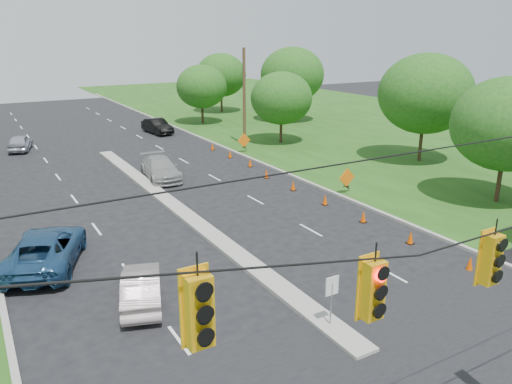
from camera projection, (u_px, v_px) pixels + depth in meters
grass_right at (500, 155)px, 43.91m from camera, size 40.00×160.00×0.06m
curb_right at (248, 158)px, 42.61m from camera, size 0.25×110.00×0.16m
median at (176, 209)px, 30.35m from camera, size 1.00×34.00×0.18m
median_sign at (332, 292)px, 17.55m from camera, size 0.55×0.06×2.05m
utility_pole_far_right at (244, 98)px, 46.53m from camera, size 0.28×0.28×9.00m
cone_1 at (470, 264)px, 22.26m from camera, size 0.32×0.32×0.70m
cone_2 at (411, 237)px, 25.15m from camera, size 0.32×0.32×0.70m
cone_3 at (363, 216)px, 28.03m from camera, size 0.32×0.32×0.70m
cone_4 at (325, 199)px, 30.92m from camera, size 0.32×0.32×0.70m
cone_5 at (293, 185)px, 33.80m from camera, size 0.32×0.32×0.70m
cone_6 at (266, 174)px, 36.69m from camera, size 0.32×0.32×0.70m
cone_7 at (250, 162)px, 39.86m from camera, size 0.32×0.32×0.70m
cone_8 at (230, 154)px, 42.74m from camera, size 0.32×0.32×0.70m
cone_9 at (212, 146)px, 45.63m from camera, size 0.32×0.32×0.70m
work_sign_1 at (347, 178)px, 32.73m from camera, size 1.27×0.58×1.37m
work_sign_2 at (244, 141)px, 44.27m from camera, size 1.27×0.58×1.37m
tree_7 at (508, 124)px, 30.07m from camera, size 6.72×6.72×7.84m
tree_8 at (426, 94)px, 40.04m from camera, size 7.56×7.56×8.82m
tree_9 at (281, 98)px, 47.43m from camera, size 5.88×5.88×6.86m
tree_10 at (292, 75)px, 59.13m from camera, size 7.56×7.56×8.82m
tree_11 at (221, 75)px, 66.47m from camera, size 6.72×6.72×7.84m
tree_12 at (202, 87)px, 58.01m from camera, size 5.88×5.88×6.86m
white_sedan at (141, 287)px, 19.49m from camera, size 2.69×4.43×1.38m
blue_pickup at (46, 249)px, 22.59m from camera, size 4.80×6.65×1.68m
silver_car_far at (161, 168)px, 36.43m from camera, size 2.78×5.58×1.56m
silver_car_oncoming at (20, 143)px, 45.34m from camera, size 2.76×4.60×1.47m
dark_car_receding at (157, 126)px, 53.20m from camera, size 2.17×4.92×1.57m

